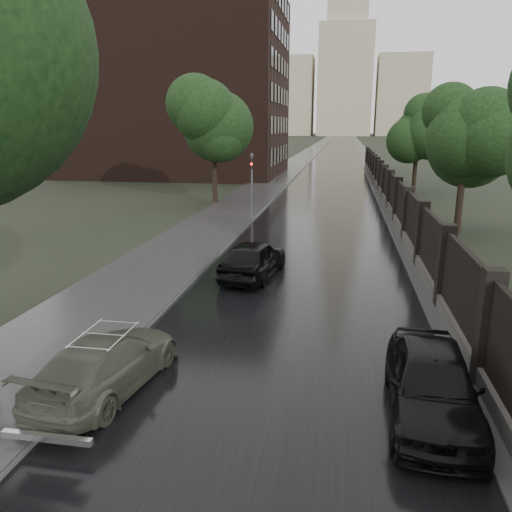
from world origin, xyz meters
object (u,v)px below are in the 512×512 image
Objects in this scene: traffic_light at (252,179)px; car_right_near at (432,383)px; tree_left_far at (214,131)px; tree_right_b at (466,140)px; tree_right_c at (418,134)px; volga_sedan at (107,363)px; hatchback_left at (253,258)px.

car_right_near is (7.53, -21.53, -1.67)m from traffic_light.
car_right_near is (11.23, -26.54, -4.52)m from tree_left_far.
tree_left_far reaches higher than tree_right_b.
tree_right_b and tree_right_c have the same top height.
volga_sedan is 1.01× the size of car_right_near.
tree_right_c is at bearing 51.82° from traffic_light.
hatchback_left is at bearing -108.74° from tree_right_c.
hatchback_left is at bearing 123.03° from car_right_near.
hatchback_left reaches higher than volga_sedan.
hatchback_left is (2.38, -12.77, -1.67)m from traffic_light.
tree_right_c is 1.75× the size of traffic_light.
tree_right_c is at bearing 32.83° from tree_left_far.
hatchback_left is at bearing -93.46° from volga_sedan.
tree_left_far is 1.72× the size of hatchback_left.
tree_left_far reaches higher than traffic_light.
tree_right_b is 1.00× the size of tree_right_c.
volga_sedan is at bearing -176.56° from car_right_near.
tree_right_b is 22.12m from volga_sedan.
tree_right_c is at bearing -101.09° from hatchback_left.
traffic_light is (3.70, -5.01, -2.84)m from tree_left_far.
tree_left_far is 29.17m from car_right_near.
traffic_light reaches higher than car_right_near.
hatchback_left is (6.08, -17.78, -4.51)m from tree_left_far.
tree_right_c is 37.03m from car_right_near.
traffic_light is 0.93× the size of hatchback_left.
tree_left_far is 1.85× the size of traffic_light.
tree_left_far is 18.45m from tree_right_c.
tree_right_b is 1.63× the size of hatchback_left.
traffic_light is 21.72m from volga_sedan.
tree_right_b is at bearing -14.24° from traffic_light.
volga_sedan is (4.40, -26.64, -4.62)m from tree_left_far.
tree_right_b is 19.48m from car_right_near.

